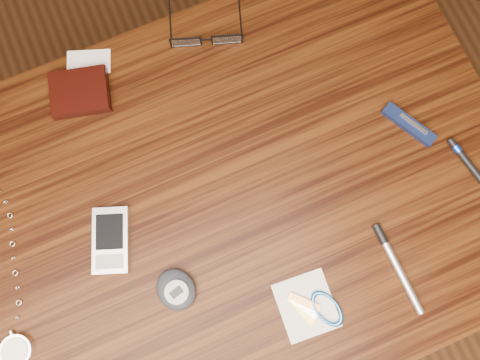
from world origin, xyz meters
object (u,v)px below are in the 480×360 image
(pda_phone, at_px, (111,240))
(pedometer, at_px, (176,290))
(pocket_watch, at_px, (14,341))
(silver_pen, at_px, (394,261))
(notepad_keys, at_px, (317,307))
(desk, at_px, (223,210))
(wallet_and_card, at_px, (80,92))
(pocket_knife, at_px, (409,124))
(eyeglasses, at_px, (206,37))

(pda_phone, distance_m, pedometer, 0.13)
(pocket_watch, height_order, silver_pen, pocket_watch)
(notepad_keys, relative_size, silver_pen, 0.69)
(desk, height_order, notepad_keys, notepad_keys)
(pda_phone, relative_size, silver_pen, 0.78)
(pocket_watch, relative_size, silver_pen, 2.46)
(wallet_and_card, bearing_deg, pedometer, -85.66)
(desk, bearing_deg, pocket_knife, -0.76)
(wallet_and_card, distance_m, pocket_watch, 0.42)
(pocket_watch, relative_size, pda_phone, 3.16)
(eyeglasses, distance_m, pedometer, 0.43)
(eyeglasses, bearing_deg, silver_pen, -74.90)
(wallet_and_card, distance_m, silver_pen, 0.60)
(desk, bearing_deg, silver_pen, -42.45)
(pocket_knife, bearing_deg, pedometer, -168.17)
(pocket_watch, xyz_separation_m, pedometer, (0.26, -0.03, 0.01))
(eyeglasses, distance_m, pocket_knife, 0.38)
(pda_phone, bearing_deg, wallet_and_card, 81.11)
(desk, xyz_separation_m, wallet_and_card, (-0.15, 0.27, 0.11))
(pedometer, height_order, pocket_knife, pedometer)
(eyeglasses, bearing_deg, wallet_and_card, -178.42)
(desk, bearing_deg, pedometer, -139.63)
(pedometer, bearing_deg, pda_phone, 120.95)
(eyeglasses, bearing_deg, pedometer, -118.87)
(notepad_keys, relative_size, pocket_knife, 1.09)
(silver_pen, bearing_deg, desk, 137.55)
(wallet_and_card, relative_size, eyeglasses, 0.83)
(pocket_knife, bearing_deg, pda_phone, 178.16)
(pocket_watch, bearing_deg, pedometer, -5.95)
(wallet_and_card, relative_size, pedometer, 1.70)
(eyeglasses, xyz_separation_m, pedometer, (-0.21, -0.38, -0.00))
(notepad_keys, distance_m, silver_pen, 0.15)
(pocket_watch, bearing_deg, pda_phone, 24.41)
(notepad_keys, bearing_deg, eyeglasses, 88.21)
(pocket_watch, xyz_separation_m, pocket_knife, (0.73, 0.07, -0.00))
(silver_pen, bearing_deg, pda_phone, 152.47)
(desk, distance_m, eyeglasses, 0.31)
(desk, relative_size, wallet_and_card, 7.26)
(desk, relative_size, notepad_keys, 9.38)
(pedometer, relative_size, silver_pen, 0.53)
(eyeglasses, xyz_separation_m, pocket_watch, (-0.47, -0.35, -0.01))
(desk, relative_size, eyeglasses, 6.04)
(pocket_watch, bearing_deg, desk, 11.10)
(pedometer, height_order, notepad_keys, pedometer)
(wallet_and_card, relative_size, pocket_watch, 0.36)
(desk, relative_size, pocket_watch, 2.64)
(eyeglasses, relative_size, notepad_keys, 1.55)
(wallet_and_card, xyz_separation_m, pda_phone, (-0.04, -0.26, -0.00))
(desk, xyz_separation_m, pocket_watch, (-0.38, -0.07, 0.11))
(pda_phone, bearing_deg, desk, -3.81)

